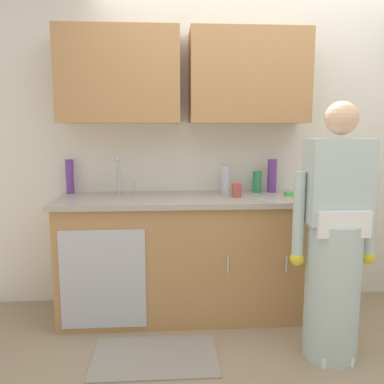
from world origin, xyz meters
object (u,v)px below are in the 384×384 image
Objects in this scene: bottle_water_tall at (225,179)px; cup_by_sink at (236,190)px; sponge at (292,194)px; sink at (122,199)px; bottle_dish_liquid at (272,176)px; bottle_cleaner_spray at (257,182)px; knife_on_counter at (267,200)px; bottle_water_short at (70,177)px; person_at_sink at (334,252)px.

bottle_water_tall reaches higher than cup_by_sink.
cup_by_sink is 0.99× the size of sponge.
bottle_dish_liquid is (1.20, 0.18, 0.15)m from sink.
sponge is at bearing -19.34° from bottle_water_tall.
sink is at bearing 179.50° from sponge.
bottle_cleaner_spray is 1.59× the size of cup_by_sink.
bottle_dish_liquid is 2.46× the size of sponge.
bottle_cleaner_spray is at bearing -29.54° from knife_on_counter.
knife_on_counter is (-0.13, -0.37, -0.13)m from bottle_dish_liquid.
bottle_water_tall reaches higher than sponge.
bottle_water_short is 2.53× the size of cup_by_sink.
bottle_dish_liquid is at bearing 2.10° from bottle_cleaner_spray.
cup_by_sink is at bearing -2.96° from sink.
sink is at bearing 177.04° from cup_by_sink.
bottle_water_tall is at bearing 105.23° from cup_by_sink.
bottle_dish_liquid is 2.50× the size of cup_by_sink.
sink is 2.90× the size of bottle_cleaner_spray.
bottle_water_tall is at bearing -177.47° from bottle_dish_liquid.
bottle_water_short is at bearing 178.35° from bottle_cleaner_spray.
person_at_sink is 5.99× the size of bottle_dish_liquid.
bottle_water_short is 1.77m from sponge.
cup_by_sink is 0.45× the size of knife_on_counter.
knife_on_counter is 0.30m from sponge.
sink is 1.09m from bottle_cleaner_spray.
person_at_sink is (1.38, -0.70, -0.23)m from sink.
knife_on_counter is (0.26, -0.36, -0.11)m from bottle_water_tall.
cup_by_sink reaches higher than sponge.
cup_by_sink is at bearing -175.67° from sponge.
person_at_sink is 2.07m from bottle_water_short.
bottle_dish_liquid reaches higher than sponge.
bottle_water_tall is at bearing 6.92° from knife_on_counter.
cup_by_sink is 0.45m from sponge.
person_at_sink is 14.95× the size of cup_by_sink.
person_at_sink is at bearing -78.62° from bottle_dish_liquid.
bottle_water_tall reaches higher than bottle_cleaner_spray.
person_at_sink is at bearing -56.66° from bottle_water_tall.
bottle_dish_liquid is at bearing 119.95° from sponge.
cup_by_sink is at bearing -145.73° from bottle_dish_liquid.
sink reaches higher than bottle_cleaner_spray.
bottle_water_short is 2.49× the size of sponge.
sink reaches higher than bottle_water_tall.
person_at_sink is 0.98m from bottle_cleaner_spray.
bottle_dish_liquid is at bearing 101.38° from person_at_sink.
knife_on_counter is (1.07, -0.19, 0.02)m from sink.
bottle_water_tall is 0.54m from sponge.
knife_on_counter is (1.51, -0.41, -0.13)m from bottle_water_short.
person_at_sink is at bearing -26.77° from bottle_water_short.
person_at_sink is 1.09m from bottle_water_tall.
bottle_cleaner_spray is at bearing 2.74° from bottle_water_tall.
bottle_dish_liquid reaches higher than bottle_cleaner_spray.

